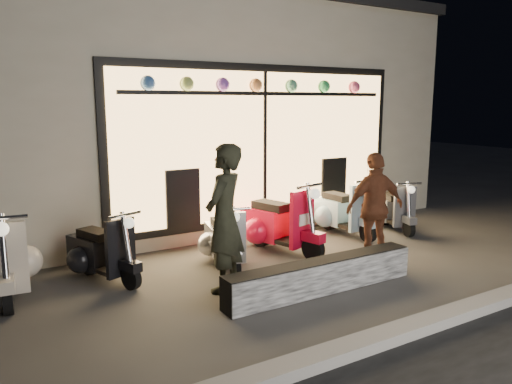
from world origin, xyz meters
TOP-DOWN VIEW (x-y plane):
  - ground at (0.00, 0.00)m, footprint 40.00×40.00m
  - kerb at (0.00, -2.00)m, footprint 40.00×0.25m
  - shop_building at (0.00, 4.98)m, footprint 10.20×6.23m
  - graffiti_barrier at (-0.01, -0.65)m, footprint 2.61×0.28m
  - scooter_silver at (-0.51, 0.94)m, footprint 0.58×1.24m
  - scooter_red at (0.46, 1.12)m, footprint 0.72×1.49m
  - scooter_black at (-2.18, 1.23)m, footprint 0.70×1.26m
  - scooter_cream at (-3.23, 1.33)m, footprint 0.55×1.44m
  - scooter_blue at (2.00, 1.38)m, footprint 0.44×1.37m
  - scooter_grey at (3.05, 1.16)m, footprint 0.66×1.23m
  - man at (-0.97, 0.02)m, footprint 0.78×0.74m
  - woman at (1.41, -0.07)m, footprint 0.97×0.53m

SIDE VIEW (x-z plane):
  - ground at x=0.00m, z-range 0.00..0.00m
  - kerb at x=0.00m, z-range 0.00..0.12m
  - graffiti_barrier at x=-0.01m, z-range 0.00..0.40m
  - scooter_silver at x=-0.51m, z-range -0.09..0.79m
  - scooter_grey at x=3.05m, z-range -0.09..0.80m
  - scooter_black at x=-2.18m, z-range -0.09..0.82m
  - scooter_blue at x=2.00m, z-range -0.10..0.89m
  - scooter_cream at x=-3.23m, z-range -0.10..0.93m
  - scooter_red at x=0.46m, z-range -0.10..0.96m
  - woman at x=1.41m, z-range 0.00..1.57m
  - man at x=-0.97m, z-range 0.00..1.79m
  - shop_building at x=0.00m, z-range 0.00..4.20m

